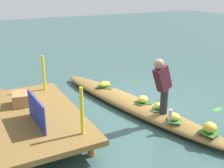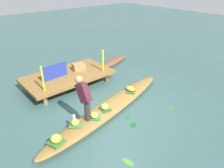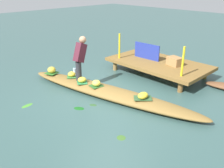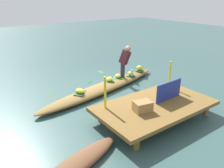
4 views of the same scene
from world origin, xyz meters
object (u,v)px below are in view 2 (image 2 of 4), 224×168
object	(u,v)px
moored_boat	(112,62)
banana_bunch_3	(131,89)
banana_bunch_2	(75,122)
banana_bunch_4	(56,139)
water_bottle	(74,119)
produce_crate	(79,67)
market_banner	(55,72)
vendor_boat	(110,107)
banana_bunch_1	(105,107)
vendor_person	(84,96)
banana_bunch_0	(94,115)

from	to	relation	value
moored_boat	banana_bunch_3	size ratio (longest dim) A/B	7.29
banana_bunch_2	banana_bunch_4	size ratio (longest dim) A/B	0.89
banana_bunch_2	water_bottle	bearing A→B (deg)	73.65
banana_bunch_2	banana_bunch_4	distance (m)	0.73
produce_crate	market_banner	bearing A→B (deg)	-175.19
vendor_boat	water_bottle	world-z (taller)	water_bottle
market_banner	banana_bunch_1	bearing A→B (deg)	-86.48
banana_bunch_4	vendor_person	xyz separation A→B (m)	(1.04, 0.33, 0.59)
vendor_boat	banana_bunch_0	bearing A→B (deg)	-174.68
water_bottle	market_banner	size ratio (longest dim) A/B	0.25
vendor_person	banana_bunch_2	bearing A→B (deg)	-169.42
vendor_boat	banana_bunch_3	bearing A→B (deg)	-2.04
moored_boat	vendor_person	bearing A→B (deg)	-155.48
banana_bunch_1	banana_bunch_2	size ratio (longest dim) A/B	1.03
moored_boat	banana_bunch_2	xyz separation A→B (m)	(-3.92, -3.05, 0.23)
banana_bunch_0	moored_boat	bearing A→B (deg)	42.87
banana_bunch_3	water_bottle	size ratio (longest dim) A/B	1.26
banana_bunch_4	banana_bunch_1	bearing A→B (deg)	10.43
banana_bunch_4	moored_boat	bearing A→B (deg)	35.74
banana_bunch_4	market_banner	size ratio (longest dim) A/B	0.26
moored_boat	water_bottle	distance (m)	4.90
banana_bunch_2	banana_bunch_3	bearing A→B (deg)	8.66
banana_bunch_2	market_banner	size ratio (longest dim) A/B	0.23
vendor_person	water_bottle	bearing A→B (deg)	176.56
market_banner	produce_crate	distance (m)	1.06
vendor_boat	banana_bunch_1	distance (m)	0.39
water_bottle	banana_bunch_2	bearing A→B (deg)	-106.35
banana_bunch_4	market_banner	distance (m)	3.18
banana_bunch_1	vendor_person	bearing A→B (deg)	179.10
banana_bunch_4	water_bottle	size ratio (longest dim) A/B	1.05
banana_bunch_3	produce_crate	bearing A→B (deg)	104.15
banana_bunch_0	banana_bunch_2	world-z (taller)	banana_bunch_2
banana_bunch_1	market_banner	xyz separation A→B (m)	(-0.26, 2.48, 0.35)
vendor_boat	banana_bunch_0	size ratio (longest dim) A/B	22.45
vendor_boat	banana_bunch_4	distance (m)	2.09
market_banner	produce_crate	bearing A→B (deg)	2.39
banana_bunch_2	vendor_boat	bearing A→B (deg)	7.71
banana_bunch_0	produce_crate	distance (m)	2.98
banana_bunch_0	produce_crate	world-z (taller)	produce_crate
vendor_person	water_bottle	distance (m)	0.67
moored_boat	banana_bunch_4	xyz separation A→B (m)	(-4.60, -3.31, 0.25)
banana_bunch_4	produce_crate	xyz separation A→B (m)	(2.51, 2.89, 0.20)
moored_boat	banana_bunch_4	world-z (taller)	banana_bunch_4
water_bottle	produce_crate	bearing A→B (deg)	54.70
banana_bunch_0	banana_bunch_1	world-z (taller)	banana_bunch_1
banana_bunch_3	market_banner	distance (m)	2.73
banana_bunch_4	produce_crate	size ratio (longest dim) A/B	0.58
vendor_boat	banana_bunch_3	distance (m)	1.08
banana_bunch_1	moored_boat	bearing A→B (deg)	46.12
banana_bunch_4	banana_bunch_0	bearing A→B (deg)	9.08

